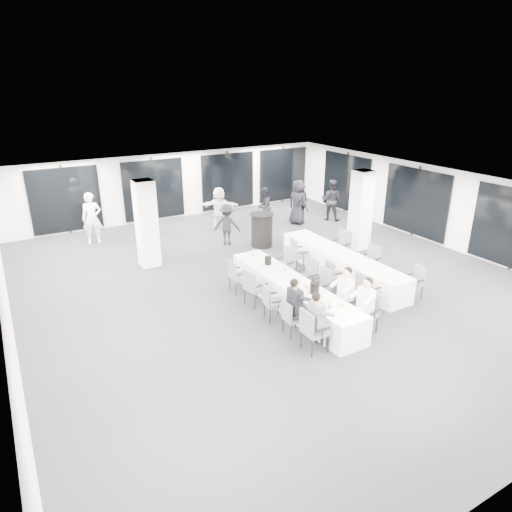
{
  "coord_description": "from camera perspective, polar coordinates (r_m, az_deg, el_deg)",
  "views": [
    {
      "loc": [
        -6.75,
        -10.54,
        5.67
      ],
      "look_at": [
        -0.75,
        -0.2,
        1.04
      ],
      "focal_mm": 32.0,
      "sensor_mm": 36.0,
      "label": 1
    }
  ],
  "objects": [
    {
      "name": "standing_guest_g",
      "position": [
        17.72,
        -19.87,
        4.84
      ],
      "size": [
        0.85,
        0.72,
        2.13
      ],
      "primitive_type": "imported",
      "rotation": [
        0.0,
        0.0,
        -0.12
      ],
      "color": "white",
      "rests_on": "floor"
    },
    {
      "name": "standing_guest_d",
      "position": [
        19.27,
        5.75,
        6.92
      ],
      "size": [
        1.29,
        1.16,
        1.92
      ],
      "primitive_type": "imported",
      "rotation": [
        0.0,
        0.0,
        3.75
      ],
      "color": "black",
      "rests_on": "floor"
    },
    {
      "name": "standing_guest_e",
      "position": [
        19.1,
        5.26,
        7.07
      ],
      "size": [
        0.91,
        1.15,
        2.09
      ],
      "primitive_type": "imported",
      "rotation": [
        0.0,
        0.0,
        1.9
      ],
      "color": "black",
      "rests_on": "floor"
    },
    {
      "name": "standing_guest_f",
      "position": [
        18.6,
        -4.64,
        6.4
      ],
      "size": [
        1.83,
        1.48,
        1.9
      ],
      "primitive_type": "imported",
      "rotation": [
        0.0,
        0.0,
        2.59
      ],
      "color": "white",
      "rests_on": "floor"
    },
    {
      "name": "standing_guest_h",
      "position": [
        19.8,
        9.38,
        7.24
      ],
      "size": [
        1.07,
        1.11,
        2.0
      ],
      "primitive_type": "imported",
      "rotation": [
        0.0,
        0.0,
        2.28
      ],
      "color": "black",
      "rests_on": "floor"
    },
    {
      "name": "seated_guest_d",
      "position": [
        11.44,
        10.88,
        -4.35
      ],
      "size": [
        0.5,
        0.38,
        1.44
      ],
      "rotation": [
        0.0,
        0.0,
        1.57
      ],
      "color": "white",
      "rests_on": "floor"
    },
    {
      "name": "wine_glass",
      "position": [
        10.49,
        12.82,
        -6.49
      ],
      "size": [
        0.07,
        0.07,
        0.19
      ],
      "color": "silver",
      "rests_on": "banquet_table_main"
    },
    {
      "name": "seated_guest_a",
      "position": [
        10.16,
        7.84,
        -7.6
      ],
      "size": [
        0.5,
        0.38,
        1.44
      ],
      "rotation": [
        0.0,
        0.0,
        -1.57
      ],
      "color": "slate",
      "rests_on": "floor"
    },
    {
      "name": "plate_b",
      "position": [
        10.86,
        10.6,
        -6.09
      ],
      "size": [
        0.22,
        0.22,
        0.03
      ],
      "color": "white",
      "rests_on": "banquet_table_main"
    },
    {
      "name": "chair_main_right_mid",
      "position": [
        12.37,
        8.27,
        -3.49
      ],
      "size": [
        0.51,
        0.56,
        0.97
      ],
      "rotation": [
        0.0,
        0.0,
        1.6
      ],
      "color": "#4F5257",
      "rests_on": "floor"
    },
    {
      "name": "chair_side_right_near",
      "position": [
        13.33,
        19.3,
        -2.81
      ],
      "size": [
        0.55,
        0.58,
        0.91
      ],
      "rotation": [
        0.0,
        0.0,
        1.36
      ],
      "color": "#4F5257",
      "rests_on": "floor"
    },
    {
      "name": "chair_main_right_far",
      "position": [
        13.65,
        3.79,
        -0.81
      ],
      "size": [
        0.57,
        0.61,
        1.0
      ],
      "rotation": [
        0.0,
        0.0,
        1.71
      ],
      "color": "#4F5257",
      "rests_on": "floor"
    },
    {
      "name": "banquet_table_main",
      "position": [
        12.12,
        4.57,
        -4.81
      ],
      "size": [
        0.9,
        5.0,
        0.75
      ],
      "primitive_type": "cube",
      "color": "white",
      "rests_on": "floor"
    },
    {
      "name": "ice_bucket_near",
      "position": [
        11.34,
        7.34,
        -3.96
      ],
      "size": [
        0.24,
        0.24,
        0.27
      ],
      "primitive_type": "cylinder",
      "color": "black",
      "rests_on": "banquet_table_main"
    },
    {
      "name": "cocktail_table",
      "position": [
        16.47,
        0.74,
        3.3
      ],
      "size": [
        0.88,
        0.88,
        1.21
      ],
      "color": "black",
      "rests_on": "floor"
    },
    {
      "name": "water_bottle_a",
      "position": [
        10.59,
        9.19,
        -6.16
      ],
      "size": [
        0.07,
        0.07,
        0.22
      ],
      "primitive_type": "cylinder",
      "color": "silver",
      "rests_on": "banquet_table_main"
    },
    {
      "name": "column_right",
      "position": [
        16.47,
        12.96,
        5.61
      ],
      "size": [
        0.6,
        0.6,
        2.8
      ],
      "primitive_type": "cube",
      "color": "white",
      "rests_on": "floor"
    },
    {
      "name": "chair_main_left_mid",
      "position": [
        11.43,
        1.94,
        -5.6
      ],
      "size": [
        0.53,
        0.57,
        0.92
      ],
      "rotation": [
        0.0,
        0.0,
        -1.73
      ],
      "color": "#4F5257",
      "rests_on": "floor"
    },
    {
      "name": "water_bottle_c",
      "position": [
        13.46,
        -0.42,
        0.27
      ],
      "size": [
        0.07,
        0.07,
        0.23
      ],
      "primitive_type": "cylinder",
      "color": "silver",
      "rests_on": "banquet_table_main"
    },
    {
      "name": "chair_main_left_fourth",
      "position": [
        12.11,
        -0.36,
        -3.71
      ],
      "size": [
        0.59,
        0.63,
        1.01
      ],
      "rotation": [
        0.0,
        0.0,
        -1.39
      ],
      "color": "#4F5257",
      "rests_on": "floor"
    },
    {
      "name": "seated_guest_b",
      "position": [
        10.74,
        5.15,
        -5.8
      ],
      "size": [
        0.5,
        0.38,
        1.44
      ],
      "rotation": [
        0.0,
        0.0,
        -1.57
      ],
      "color": "black",
      "rests_on": "floor"
    },
    {
      "name": "banquet_table_side",
      "position": [
        14.21,
        10.58,
        -1.09
      ],
      "size": [
        0.9,
        5.0,
        0.75
      ],
      "primitive_type": "cube",
      "color": "white",
      "rests_on": "floor"
    },
    {
      "name": "standing_guest_b",
      "position": [
        18.87,
        0.97,
        6.51
      ],
      "size": [
        1.01,
        0.93,
        1.79
      ],
      "primitive_type": "imported",
      "rotation": [
        0.0,
        0.0,
        3.76
      ],
      "color": "black",
      "rests_on": "floor"
    },
    {
      "name": "chair_side_left_near",
      "position": [
        12.29,
        13.52,
        -3.96
      ],
      "size": [
        0.54,
        0.59,
        1.01
      ],
      "rotation": [
        0.0,
        0.0,
        -1.63
      ],
      "color": "#4F5257",
      "rests_on": "floor"
    },
    {
      "name": "standing_guest_a",
      "position": [
        17.84,
        -13.62,
        5.08
      ],
      "size": [
        0.82,
        0.85,
        1.81
      ],
      "primitive_type": "imported",
      "rotation": [
        0.0,
        0.0,
        0.92
      ],
      "color": "black",
      "rests_on": "floor"
    },
    {
      "name": "chair_main_right_second",
      "position": [
        11.67,
        11.39,
        -5.45
      ],
      "size": [
        0.47,
        0.53,
        0.92
      ],
      "rotation": [
        0.0,
        0.0,
        1.59
      ],
      "color": "#4F5257",
      "rests_on": "floor"
    },
    {
      "name": "chair_side_right_mid",
      "position": [
        14.39,
        14.24,
        -0.31
      ],
      "size": [
        0.59,
        0.62,
        0.98
      ],
      "rotation": [
        0.0,
        0.0,
        1.8
      ],
      "color": "#4F5257",
      "rests_on": "floor"
    },
    {
      "name": "column_left",
      "position": [
        14.92,
        -13.52,
        3.95
      ],
      "size": [
        0.6,
        0.6,
        2.8
      ],
      "primitive_type": "cube",
      "color": "white",
      "rests_on": "floor"
    },
    {
      "name": "standing_guest_c",
      "position": [
        16.61,
        -3.67,
        4.26
      ],
      "size": [
        1.22,
        1.11,
        1.7
      ],
      "primitive_type": "imported",
      "rotation": [
        0.0,
        0.0,
        2.5
      ],
      "color": "black",
      "rests_on": "floor"
    },
    {
      "name": "chair_main_right_near",
      "position": [
        11.2,
        13.77,
        -6.54
      ],
      "size": [
        0.6,
        0.64,
        1.01
      ],
      "rotation": [
        0.0,
        0.0,
        1.78
      ],
      "color": "#4F5257",
      "rests_on": "floor"
    },
    {
      "name": "seated_guest_c",
      "position": [
        10.98,
        13.3,
        -5.71
      ],
      "size": [
        0.5,
        0.38,
        1.44
      ],
      "rotation": [
        0.0,
        0.0,
        1.57
      ],
      "color": "white",
      "rests_on": "floor"
    },
    {
      "name": "chair_main_left_second",
      "position": [
        10.81,
        4.39,
        -7.49
      ],
      "size": [
        0.45,
        0.5,
        0.87
      ],
      "rotation": [
        0.0,
        0.0,
        -1.59
      ],
      "color": "#4F5257",
      "rests_on": "floor"
    },
    {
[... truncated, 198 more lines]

